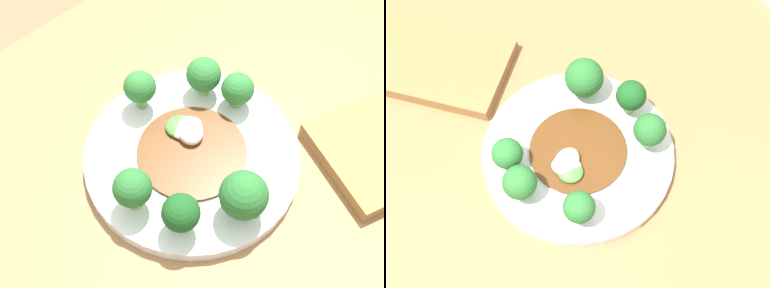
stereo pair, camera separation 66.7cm
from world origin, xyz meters
The scene contains 11 objects.
ground_plane centered at (0.00, 0.00, 0.00)m, with size 8.00×8.00×0.00m, color #7F6B4C.
table centered at (0.00, 0.00, 0.39)m, with size 0.92×0.67×0.78m.
plate centered at (0.04, 0.01, 0.79)m, with size 0.27×0.27×0.02m.
broccoli_west centered at (-0.06, 0.00, 0.83)m, with size 0.04×0.04×0.06m.
broccoli_east centered at (0.13, 0.02, 0.82)m, with size 0.04×0.04×0.05m.
broccoli_northeast centered at (0.12, 0.07, 0.83)m, with size 0.05×0.05×0.06m.
broccoli_southwest centered at (-0.04, -0.06, 0.83)m, with size 0.04×0.04×0.06m.
broccoli_south centered at (0.03, -0.09, 0.83)m, with size 0.06×0.06×0.07m.
broccoli_north centered at (0.04, 0.10, 0.83)m, with size 0.04×0.04×0.06m.
stirfry_center centered at (0.05, 0.02, 0.80)m, with size 0.14×0.14×0.02m.
cutting_board centered at (0.28, -0.17, 0.79)m, with size 0.31×0.22×0.02m.
Camera 2 is at (0.06, 0.35, 1.45)m, focal length 50.00 mm.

